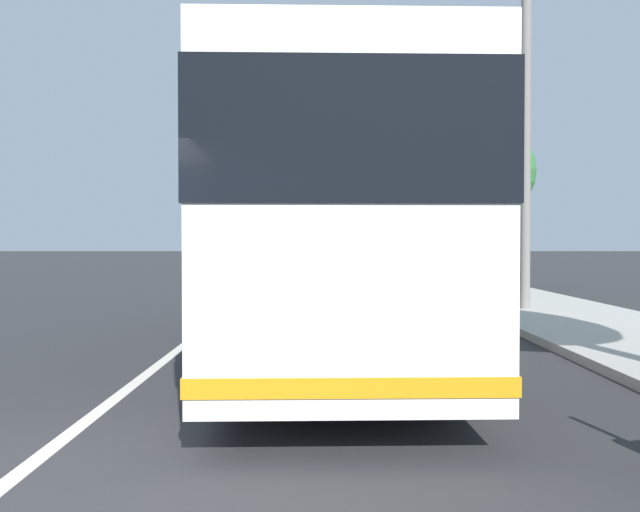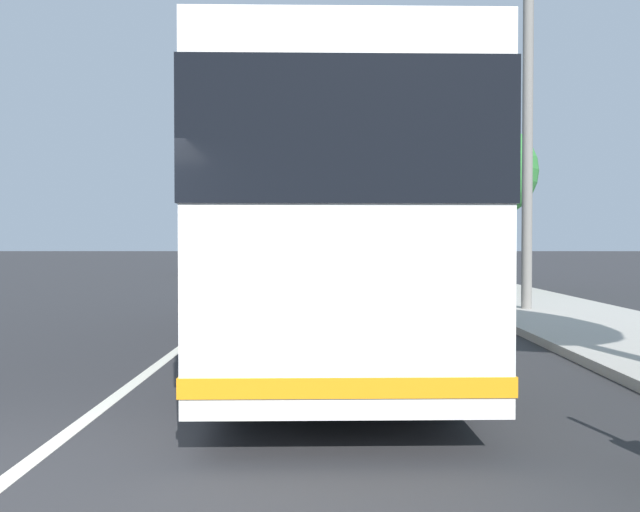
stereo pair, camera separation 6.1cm
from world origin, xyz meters
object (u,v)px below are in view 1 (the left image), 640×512
at_px(car_behind_bus, 222,261).
at_px(roadside_tree_mid_block, 487,172).
at_px(roadside_tree_far_block, 457,157).
at_px(car_ahead_same_lane, 316,256).
at_px(utility_pole, 526,139).
at_px(coach_bus, 326,222).

distance_m(car_behind_bus, roadside_tree_mid_block, 16.80).
relative_size(roadside_tree_mid_block, roadside_tree_far_block, 0.83).
relative_size(car_ahead_same_lane, utility_pole, 0.52).
height_order(car_ahead_same_lane, utility_pole, utility_pole).
distance_m(car_behind_bus, roadside_tree_far_block, 13.98).
xyz_separation_m(roadside_tree_far_block, utility_pole, (-10.18, 0.50, -0.89)).
height_order(roadside_tree_mid_block, roadside_tree_far_block, roadside_tree_far_block).
height_order(car_behind_bus, utility_pole, utility_pole).
bearing_deg(coach_bus, utility_pole, -44.46).
relative_size(car_behind_bus, roadside_tree_far_block, 0.68).
relative_size(coach_bus, roadside_tree_mid_block, 2.03).
bearing_deg(coach_bus, car_ahead_same_lane, -0.93).
distance_m(car_ahead_same_lane, utility_pole, 31.86).
height_order(roadside_tree_mid_block, utility_pole, utility_pole).
height_order(car_behind_bus, roadside_tree_mid_block, roadside_tree_mid_block).
distance_m(car_ahead_same_lane, roadside_tree_mid_block, 26.30).
bearing_deg(roadside_tree_far_block, coach_bus, 160.99).
bearing_deg(roadside_tree_mid_block, car_behind_bus, 39.12).
relative_size(roadside_tree_far_block, utility_pole, 0.80).
bearing_deg(utility_pole, roadside_tree_far_block, -2.84).
bearing_deg(car_behind_bus, roadside_tree_far_block, 52.91).
relative_size(car_behind_bus, roadside_tree_mid_block, 0.82).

